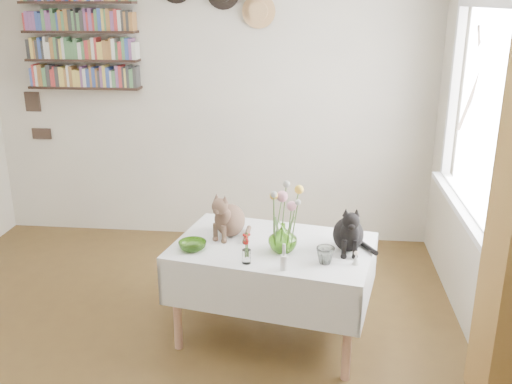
# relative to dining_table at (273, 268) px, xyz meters

# --- Properties ---
(room) EXTENTS (4.08, 4.58, 2.58)m
(room) POSITION_rel_dining_table_xyz_m (-0.71, -0.55, 0.75)
(room) COLOR brown
(room) RESTS_ON ground
(window) EXTENTS (0.12, 1.52, 1.32)m
(window) POSITION_rel_dining_table_xyz_m (1.25, 0.25, 0.89)
(window) COLOR white
(window) RESTS_ON room
(curtain) EXTENTS (0.12, 0.38, 2.10)m
(curtain) POSITION_rel_dining_table_xyz_m (1.19, -0.67, 0.65)
(curtain) COLOR brown
(curtain) RESTS_ON room
(dining_table) EXTENTS (1.37, 1.02, 0.66)m
(dining_table) POSITION_rel_dining_table_xyz_m (0.00, 0.00, 0.00)
(dining_table) COLOR white
(dining_table) RESTS_ON room
(tabby_cat) EXTENTS (0.31, 0.33, 0.32)m
(tabby_cat) POSITION_rel_dining_table_xyz_m (-0.29, 0.13, 0.32)
(tabby_cat) COLOR brown
(tabby_cat) RESTS_ON dining_table
(black_cat) EXTENTS (0.22, 0.28, 0.31)m
(black_cat) POSITION_rel_dining_table_xyz_m (0.47, -0.02, 0.32)
(black_cat) COLOR black
(black_cat) RESTS_ON dining_table
(flower_vase) EXTENTS (0.21, 0.21, 0.19)m
(flower_vase) POSITION_rel_dining_table_xyz_m (0.07, -0.09, 0.26)
(flower_vase) COLOR #7BBD3D
(flower_vase) RESTS_ON dining_table
(green_bowl) EXTENTS (0.21, 0.21, 0.05)m
(green_bowl) POSITION_rel_dining_table_xyz_m (-0.49, -0.13, 0.19)
(green_bowl) COLOR #7BBD3D
(green_bowl) RESTS_ON dining_table
(drinking_glass) EXTENTS (0.12, 0.12, 0.10)m
(drinking_glass) POSITION_rel_dining_table_xyz_m (0.33, -0.24, 0.21)
(drinking_glass) COLOR white
(drinking_glass) RESTS_ON dining_table
(candlestick) EXTENTS (0.04, 0.04, 0.16)m
(candlestick) POSITION_rel_dining_table_xyz_m (0.09, -0.34, 0.22)
(candlestick) COLOR white
(candlestick) RESTS_ON dining_table
(berry_jar) EXTENTS (0.05, 0.05, 0.21)m
(berry_jar) POSITION_rel_dining_table_xyz_m (-0.14, -0.28, 0.26)
(berry_jar) COLOR white
(berry_jar) RESTS_ON dining_table
(porcelain_figurine) EXTENTS (0.04, 0.04, 0.09)m
(porcelain_figurine) POSITION_rel_dining_table_xyz_m (0.51, -0.23, 0.20)
(porcelain_figurine) COLOR white
(porcelain_figurine) RESTS_ON dining_table
(flower_bouquet) EXTENTS (0.17, 0.13, 0.39)m
(flower_bouquet) POSITION_rel_dining_table_xyz_m (0.07, -0.09, 0.50)
(flower_bouquet) COLOR #4C7233
(flower_bouquet) RESTS_ON flower_vase
(bookshelf_unit) EXTENTS (1.00, 0.16, 0.91)m
(bookshelf_unit) POSITION_rel_dining_table_xyz_m (-1.81, 1.61, 1.34)
(bookshelf_unit) COLOR black
(bookshelf_unit) RESTS_ON room
(wall_art_plaques) EXTENTS (0.21, 0.02, 0.44)m
(wall_art_plaques) POSITION_rel_dining_table_xyz_m (-2.34, 1.68, 0.62)
(wall_art_plaques) COLOR #38281E
(wall_art_plaques) RESTS_ON room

